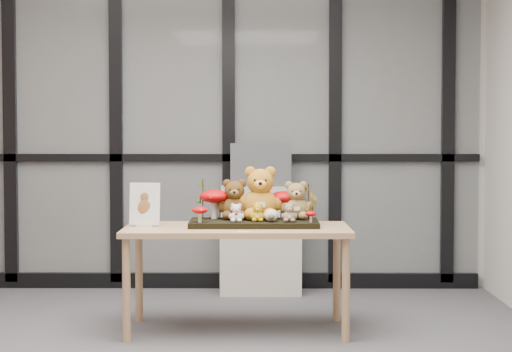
{
  "coord_description": "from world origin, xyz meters",
  "views": [
    {
      "loc": [
        0.72,
        -4.93,
        1.29
      ],
      "look_at": [
        0.68,
        0.84,
        0.99
      ],
      "focal_mm": 65.0,
      "sensor_mm": 36.0,
      "label": 1
    }
  ],
  "objects_px": {
    "monitor": "(261,165)",
    "mushroom_front_left": "(200,214)",
    "bear_white_bow": "(236,212)",
    "bear_small_yellow": "(258,211)",
    "mushroom_front_right": "(311,216)",
    "cabinet": "(261,240)",
    "plush_cream_hedgehog": "(271,215)",
    "mushroom_back_left": "(214,203)",
    "bear_tan_back": "(296,198)",
    "sign_holder": "(145,206)",
    "bear_pooh_yellow": "(260,190)",
    "display_table": "(237,237)",
    "bear_beige_small": "(289,211)",
    "diorama_tray": "(254,223)",
    "mushroom_back_right": "(283,203)",
    "bear_brown_medium": "(235,197)"
  },
  "relations": [
    {
      "from": "diorama_tray",
      "to": "bear_beige_small",
      "type": "height_order",
      "value": "bear_beige_small"
    },
    {
      "from": "diorama_tray",
      "to": "bear_pooh_yellow",
      "type": "bearing_deg",
      "value": 62.2
    },
    {
      "from": "mushroom_front_left",
      "to": "plush_cream_hedgehog",
      "type": "bearing_deg",
      "value": 5.08
    },
    {
      "from": "bear_small_yellow",
      "to": "sign_holder",
      "type": "bearing_deg",
      "value": 176.56
    },
    {
      "from": "mushroom_front_left",
      "to": "cabinet",
      "type": "relative_size",
      "value": 0.13
    },
    {
      "from": "bear_white_bow",
      "to": "mushroom_front_left",
      "type": "height_order",
      "value": "bear_white_bow"
    },
    {
      "from": "sign_holder",
      "to": "cabinet",
      "type": "xyz_separation_m",
      "value": [
        0.73,
        1.35,
        -0.38
      ]
    },
    {
      "from": "plush_cream_hedgehog",
      "to": "mushroom_front_right",
      "type": "relative_size",
      "value": 1.13
    },
    {
      "from": "bear_white_bow",
      "to": "plush_cream_hedgehog",
      "type": "bearing_deg",
      "value": 2.64
    },
    {
      "from": "mushroom_back_left",
      "to": "mushroom_front_left",
      "type": "xyz_separation_m",
      "value": [
        -0.08,
        -0.23,
        -0.05
      ]
    },
    {
      "from": "bear_pooh_yellow",
      "to": "bear_white_bow",
      "type": "height_order",
      "value": "bear_pooh_yellow"
    },
    {
      "from": "bear_brown_medium",
      "to": "bear_tan_back",
      "type": "xyz_separation_m",
      "value": [
        0.4,
        -0.0,
        -0.01
      ]
    },
    {
      "from": "bear_pooh_yellow",
      "to": "mushroom_back_left",
      "type": "relative_size",
      "value": 1.8
    },
    {
      "from": "monitor",
      "to": "display_table",
      "type": "bearing_deg",
      "value": -96.11
    },
    {
      "from": "diorama_tray",
      "to": "bear_small_yellow",
      "type": "xyz_separation_m",
      "value": [
        0.02,
        -0.08,
        0.08
      ]
    },
    {
      "from": "bear_tan_back",
      "to": "mushroom_front_left",
      "type": "xyz_separation_m",
      "value": [
        -0.61,
        -0.2,
        -0.08
      ]
    },
    {
      "from": "bear_brown_medium",
      "to": "plush_cream_hedgehog",
      "type": "distance_m",
      "value": 0.3
    },
    {
      "from": "mushroom_front_right",
      "to": "display_table",
      "type": "bearing_deg",
      "value": 171.48
    },
    {
      "from": "mushroom_back_right",
      "to": "cabinet",
      "type": "distance_m",
      "value": 1.26
    },
    {
      "from": "diorama_tray",
      "to": "bear_beige_small",
      "type": "distance_m",
      "value": 0.26
    },
    {
      "from": "bear_white_bow",
      "to": "mushroom_front_right",
      "type": "bearing_deg",
      "value": -3.37
    },
    {
      "from": "bear_brown_medium",
      "to": "bear_white_bow",
      "type": "bearing_deg",
      "value": -85.31
    },
    {
      "from": "sign_holder",
      "to": "monitor",
      "type": "xyz_separation_m",
      "value": [
        0.73,
        1.37,
        0.21
      ]
    },
    {
      "from": "cabinet",
      "to": "monitor",
      "type": "distance_m",
      "value": 0.58
    },
    {
      "from": "display_table",
      "to": "bear_brown_medium",
      "type": "relative_size",
      "value": 5.03
    },
    {
      "from": "mushroom_back_right",
      "to": "bear_beige_small",
      "type": "bearing_deg",
      "value": -81.36
    },
    {
      "from": "bear_pooh_yellow",
      "to": "mushroom_front_right",
      "type": "xyz_separation_m",
      "value": [
        0.32,
        -0.2,
        -0.15
      ]
    },
    {
      "from": "bear_white_bow",
      "to": "mushroom_front_left",
      "type": "distance_m",
      "value": 0.23
    },
    {
      "from": "sign_holder",
      "to": "bear_white_bow",
      "type": "bearing_deg",
      "value": 0.79
    },
    {
      "from": "bear_pooh_yellow",
      "to": "mushroom_front_left",
      "type": "xyz_separation_m",
      "value": [
        -0.38,
        -0.21,
        -0.13
      ]
    },
    {
      "from": "bear_tan_back",
      "to": "monitor",
      "type": "height_order",
      "value": "monitor"
    },
    {
      "from": "mushroom_front_left",
      "to": "mushroom_front_right",
      "type": "relative_size",
      "value": 1.4
    },
    {
      "from": "bear_beige_small",
      "to": "sign_holder",
      "type": "xyz_separation_m",
      "value": [
        -0.91,
        0.05,
        0.03
      ]
    },
    {
      "from": "plush_cream_hedgehog",
      "to": "sign_holder",
      "type": "bearing_deg",
      "value": 176.25
    },
    {
      "from": "mushroom_front_right",
      "to": "cabinet",
      "type": "distance_m",
      "value": 1.5
    },
    {
      "from": "monitor",
      "to": "mushroom_front_left",
      "type": "bearing_deg",
      "value": -104.55
    },
    {
      "from": "bear_white_bow",
      "to": "bear_small_yellow",
      "type": "bearing_deg",
      "value": 8.35
    },
    {
      "from": "bear_pooh_yellow",
      "to": "bear_white_bow",
      "type": "relative_size",
      "value": 2.93
    },
    {
      "from": "monitor",
      "to": "diorama_tray",
      "type": "bearing_deg",
      "value": -91.81
    },
    {
      "from": "display_table",
      "to": "bear_small_yellow",
      "type": "bearing_deg",
      "value": -11.56
    },
    {
      "from": "mushroom_back_left",
      "to": "bear_tan_back",
      "type": "bearing_deg",
      "value": -2.27
    },
    {
      "from": "bear_pooh_yellow",
      "to": "bear_tan_back",
      "type": "relative_size",
      "value": 1.38
    },
    {
      "from": "display_table",
      "to": "mushroom_front_left",
      "type": "distance_m",
      "value": 0.29
    },
    {
      "from": "bear_pooh_yellow",
      "to": "sign_holder",
      "type": "relative_size",
      "value": 1.35
    },
    {
      "from": "mushroom_back_right",
      "to": "monitor",
      "type": "xyz_separation_m",
      "value": [
        -0.15,
        1.21,
        0.2
      ]
    },
    {
      "from": "bear_tan_back",
      "to": "mushroom_front_left",
      "type": "relative_size",
      "value": 2.46
    },
    {
      "from": "bear_tan_back",
      "to": "monitor",
      "type": "xyz_separation_m",
      "value": [
        -0.23,
        1.25,
        0.17
      ]
    },
    {
      "from": "display_table",
      "to": "monitor",
      "type": "xyz_separation_m",
      "value": [
        0.15,
        1.38,
        0.4
      ]
    },
    {
      "from": "bear_white_bow",
      "to": "mushroom_front_left",
      "type": "relative_size",
      "value": 1.16
    },
    {
      "from": "plush_cream_hedgehog",
      "to": "bear_pooh_yellow",
      "type": "bearing_deg",
      "value": 111.81
    }
  ]
}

